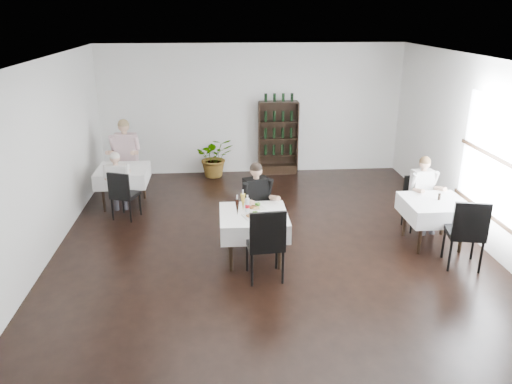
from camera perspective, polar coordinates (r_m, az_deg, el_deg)
The scene contains 24 objects.
room_shell at distance 7.40m, azimuth 2.03°, elevation 2.83°, with size 9.00×9.00×9.00m.
window_right at distance 8.52m, azimuth 26.00°, elevation 3.09°, with size 0.06×2.30×1.85m.
wine_shelf at distance 11.77m, azimuth 2.54°, elevation 6.11°, with size 0.90×0.28×1.75m.
main_table at distance 7.68m, azimuth -0.28°, elevation -3.49°, with size 1.03×1.03×0.77m.
left_table at distance 10.18m, azimuth -14.96°, elevation 1.84°, with size 0.98×0.98×0.77m.
right_table at distance 8.69m, azimuth 19.72°, elevation -1.87°, with size 0.98×0.98×0.77m.
potted_tree at distance 11.68m, azimuth -4.74°, elevation 4.02°, with size 0.84×0.73×0.94m, color #28531C.
main_chair_far at distance 8.31m, azimuth -0.18°, elevation -1.75°, with size 0.62×0.62×1.05m.
main_chair_near at distance 7.07m, azimuth 1.14°, elevation -5.52°, with size 0.56×0.56×1.12m.
left_chair_far at distance 10.89m, azimuth -14.88°, elevation 3.13°, with size 0.54×0.54×1.12m.
left_chair_near at distance 9.50m, azimuth -14.98°, elevation -0.04°, with size 0.55×0.56×0.94m.
right_chair_far at distance 9.31m, azimuth 17.90°, elevation -0.76°, with size 0.46×0.46×0.94m.
right_chair_near at distance 8.03m, azimuth 22.96°, elevation -3.98°, with size 0.61×0.61×1.11m.
diner_main at distance 8.12m, azimuth 0.20°, elevation -0.70°, with size 0.60×0.64×1.40m.
diner_left_far at distance 10.71m, azimuth -14.76°, elevation 4.47°, with size 0.63×0.64×1.60m.
diner_left_near at distance 9.67m, azimuth -15.58°, elevation 1.50°, with size 0.50×0.51×1.26m.
diner_right_far at distance 9.18m, azimuth 18.65°, elevation 0.43°, with size 0.54×0.56×1.33m.
plate_far at distance 7.80m, azimuth -0.12°, elevation -1.76°, with size 0.36×0.36×0.09m.
plate_near at distance 7.49m, azimuth -0.39°, elevation -2.74°, with size 0.32×0.32×0.08m.
pilsner_dark at distance 7.52m, azimuth -2.15°, elevation -1.71°, with size 0.08×0.08×0.33m.
pilsner_lager at distance 7.69m, azimuth -1.50°, elevation -1.15°, with size 0.08×0.08×0.34m.
coke_bottle at distance 7.65m, azimuth -0.99°, elevation -1.50°, with size 0.07×0.07×0.27m.
napkin_cutlery at distance 7.42m, azimuth 2.61°, elevation -3.10°, with size 0.21×0.21×0.02m.
pepper_mill at distance 8.67m, azimuth 20.21°, elevation -0.51°, with size 0.04×0.04×0.11m, color black.
Camera 1 is at (-0.82, -7.02, 3.71)m, focal length 35.00 mm.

